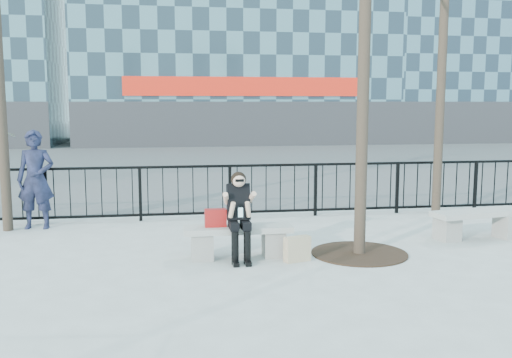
{
  "coord_description": "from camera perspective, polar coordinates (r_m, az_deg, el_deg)",
  "views": [
    {
      "loc": [
        -1.03,
        -8.45,
        2.36
      ],
      "look_at": [
        0.4,
        0.8,
        1.1
      ],
      "focal_mm": 40.0,
      "sensor_mm": 36.0,
      "label": 1
    }
  ],
  "objects": [
    {
      "name": "railing",
      "position": [
        11.63,
        -3.61,
        -1.28
      ],
      "size": [
        14.0,
        0.06,
        1.1
      ],
      "color": "black",
      "rests_on": "ground"
    },
    {
      "name": "street_surface",
      "position": [
        23.59,
        -6.25,
        1.89
      ],
      "size": [
        60.0,
        23.0,
        0.01
      ],
      "primitive_type": "cube",
      "color": "#474747",
      "rests_on": "ground"
    },
    {
      "name": "bench_main",
      "position": [
        8.75,
        -1.8,
        -5.94
      ],
      "size": [
        1.65,
        0.46,
        0.49
      ],
      "color": "slate",
      "rests_on": "ground"
    },
    {
      "name": "standing_man",
      "position": [
        11.42,
        -21.16,
        -0.04
      ],
      "size": [
        0.7,
        0.49,
        1.86
      ],
      "primitive_type": "imported",
      "rotation": [
        0.0,
        0.0,
        -0.06
      ],
      "color": "black",
      "rests_on": "ground"
    },
    {
      "name": "shopping_bag",
      "position": [
        8.59,
        4.15,
        -6.99
      ],
      "size": [
        0.42,
        0.26,
        0.38
      ],
      "primitive_type": "cube",
      "rotation": [
        0.0,
        0.0,
        0.31
      ],
      "color": "beige",
      "rests_on": "ground"
    },
    {
      "name": "tree_grate",
      "position": [
        9.15,
        10.28,
        -7.32
      ],
      "size": [
        1.5,
        1.5,
        0.02
      ],
      "primitive_type": "cylinder",
      "color": "black",
      "rests_on": "ground"
    },
    {
      "name": "handbag",
      "position": [
        8.67,
        -4.07,
        -3.9
      ],
      "size": [
        0.33,
        0.15,
        0.27
      ],
      "primitive_type": "cube",
      "rotation": [
        0.0,
        0.0,
        0.0
      ],
      "color": "maroon",
      "rests_on": "bench_main"
    },
    {
      "name": "seated_woman",
      "position": [
        8.52,
        -1.68,
        -3.78
      ],
      "size": [
        0.5,
        0.64,
        1.34
      ],
      "color": "black",
      "rests_on": "ground"
    },
    {
      "name": "ground",
      "position": [
        8.83,
        -1.79,
        -7.84
      ],
      "size": [
        120.0,
        120.0,
        0.0
      ],
      "primitive_type": "plane",
      "color": "gray",
      "rests_on": "ground"
    },
    {
      "name": "bench_second",
      "position": [
        10.65,
        21.3,
        -3.97
      ],
      "size": [
        1.69,
        0.47,
        0.5
      ],
      "rotation": [
        0.0,
        0.0,
        0.18
      ],
      "color": "slate",
      "rests_on": "ground"
    }
  ]
}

